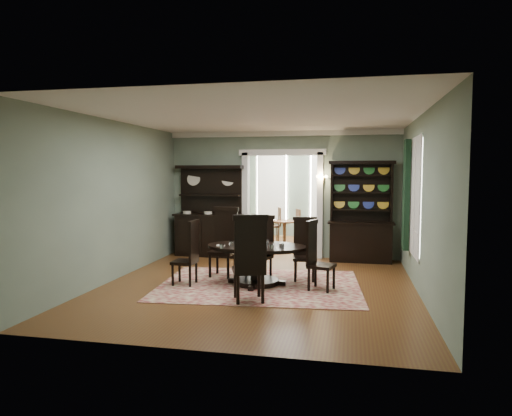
# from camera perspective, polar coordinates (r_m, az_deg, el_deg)

# --- Properties ---
(room) EXTENTS (5.51, 6.01, 3.01)m
(room) POSITION_cam_1_polar(r_m,az_deg,el_deg) (8.04, 0.20, 1.24)
(room) COLOR brown
(room) RESTS_ON ground
(parlor) EXTENTS (3.51, 3.50, 3.01)m
(parlor) POSITION_cam_1_polar(r_m,az_deg,el_deg) (13.46, 4.90, 2.31)
(parlor) COLOR brown
(parlor) RESTS_ON ground
(doorway_trim) EXTENTS (2.08, 0.25, 2.57)m
(doorway_trim) POSITION_cam_1_polar(r_m,az_deg,el_deg) (10.95, 3.31, 2.33)
(doorway_trim) COLOR silver
(doorway_trim) RESTS_ON floor
(right_window) EXTENTS (0.15, 1.47, 2.12)m
(right_window) POSITION_cam_1_polar(r_m,az_deg,el_deg) (8.83, 18.80, 1.45)
(right_window) COLOR white
(right_window) RESTS_ON wall_right
(wall_sconce) EXTENTS (0.27, 0.21, 0.21)m
(wall_sconce) POSITION_cam_1_polar(r_m,az_deg,el_deg) (10.69, 8.25, 3.70)
(wall_sconce) COLOR #B1782F
(wall_sconce) RESTS_ON back_wall_right
(rug) EXTENTS (3.76, 2.95, 0.01)m
(rug) POSITION_cam_1_polar(r_m,az_deg,el_deg) (8.32, 0.44, -9.60)
(rug) COLOR maroon
(rug) RESTS_ON floor
(dining_table) EXTENTS (1.83, 1.70, 0.72)m
(dining_table) POSITION_cam_1_polar(r_m,az_deg,el_deg) (8.29, 0.10, -6.18)
(dining_table) COLOR black
(dining_table) RESTS_ON rug
(centerpiece) EXTENTS (1.26, 0.81, 0.21)m
(centerpiece) POSITION_cam_1_polar(r_m,az_deg,el_deg) (8.17, -0.22, -4.35)
(centerpiece) COLOR silver
(centerpiece) RESTS_ON dining_table
(chair_far_left) EXTENTS (0.54, 0.52, 1.35)m
(chair_far_left) POSITION_cam_1_polar(r_m,az_deg,el_deg) (9.00, -3.95, -3.97)
(chair_far_left) COLOR black
(chair_far_left) RESTS_ON rug
(chair_far_mid) EXTENTS (0.56, 0.54, 1.22)m
(chair_far_mid) POSITION_cam_1_polar(r_m,az_deg,el_deg) (8.72, 0.66, -4.68)
(chair_far_mid) COLOR black
(chair_far_mid) RESTS_ON rug
(chair_far_right) EXTENTS (0.47, 0.45, 1.19)m
(chair_far_right) POSITION_cam_1_polar(r_m,az_deg,el_deg) (8.70, 6.09, -4.84)
(chair_far_right) COLOR black
(chair_far_right) RESTS_ON rug
(chair_end_left) EXTENTS (0.42, 0.45, 1.18)m
(chair_end_left) POSITION_cam_1_polar(r_m,az_deg,el_deg) (8.31, -8.30, -5.36)
(chair_end_left) COLOR black
(chair_end_left) RESTS_ON rug
(chair_end_right) EXTENTS (0.53, 0.54, 1.21)m
(chair_end_right) POSITION_cam_1_polar(r_m,az_deg,el_deg) (7.96, 7.51, -5.66)
(chair_end_right) COLOR black
(chair_end_right) RESTS_ON rug
(chair_near) EXTENTS (0.65, 0.64, 1.39)m
(chair_near) POSITION_cam_1_polar(r_m,az_deg,el_deg) (7.08, -0.79, -6.11)
(chair_near) COLOR black
(chair_near) RESTS_ON rug
(sideboard) EXTENTS (1.69, 0.65, 2.20)m
(sideboard) POSITION_cam_1_polar(r_m,az_deg,el_deg) (11.16, -5.86, -2.02)
(sideboard) COLOR black
(sideboard) RESTS_ON floor
(welsh_dresser) EXTENTS (1.47, 0.54, 2.29)m
(welsh_dresser) POSITION_cam_1_polar(r_m,az_deg,el_deg) (10.65, 12.96, -2.10)
(welsh_dresser) COLOR black
(welsh_dresser) RESTS_ON floor
(parlor_table) EXTENTS (0.73, 0.73, 0.68)m
(parlor_table) POSITION_cam_1_polar(r_m,az_deg,el_deg) (12.73, 3.58, -2.66)
(parlor_table) COLOR #5B331A
(parlor_table) RESTS_ON parlor_floor
(parlor_chair_left) EXTENTS (0.47, 0.46, 1.02)m
(parlor_chair_left) POSITION_cam_1_polar(r_m,az_deg,el_deg) (13.07, 2.42, -2.02)
(parlor_chair_left) COLOR #5B331A
(parlor_chair_left) RESTS_ON parlor_floor
(parlor_chair_right) EXTENTS (0.48, 0.47, 1.00)m
(parlor_chair_right) POSITION_cam_1_polar(r_m,az_deg,el_deg) (12.83, 5.80, -2.19)
(parlor_chair_right) COLOR #5B331A
(parlor_chair_right) RESTS_ON parlor_floor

